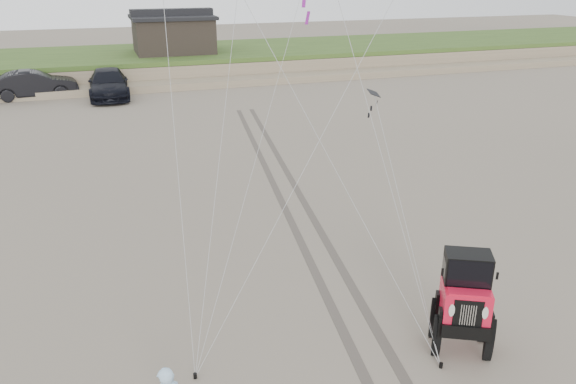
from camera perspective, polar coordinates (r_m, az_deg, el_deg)
The scene contains 9 objects.
ground at distance 13.20m, azimuth 4.11°, elevation -15.24°, with size 160.00×160.00×0.00m, color #6B6054.
dune_ridge at distance 47.89m, azimuth -13.88°, elevation 12.52°, with size 160.00×14.25×1.73m.
cabin at distance 47.32m, azimuth -11.59°, elevation 15.56°, with size 6.40×5.40×3.35m.
truck_b at distance 41.15m, azimuth -24.40°, elevation 9.93°, with size 1.90×5.45×1.80m, color black.
truck_c at distance 39.65m, azimuth -17.76°, elevation 10.44°, with size 2.51×6.17×1.79m, color black.
jeep at distance 13.09m, azimuth 17.35°, elevation -11.71°, with size 2.15×4.99×1.86m, color red, non-canonical shape.
stake_main at distance 12.41m, azimuth -9.42°, elevation -17.94°, with size 0.08×0.08×0.12m, color black.
stake_aux at distance 12.94m, azimuth 15.28°, elevation -16.62°, with size 0.08×0.08×0.12m, color black.
tire_tracks at distance 20.35m, azimuth 0.61°, elevation -1.23°, with size 5.22×29.74×0.01m.
Camera 1 is at (-4.27, -9.67, 7.91)m, focal length 35.00 mm.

